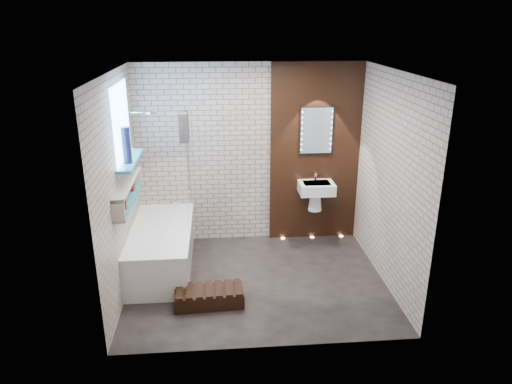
{
  "coord_description": "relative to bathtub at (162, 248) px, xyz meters",
  "views": [
    {
      "loc": [
        -0.46,
        -5.27,
        3.14
      ],
      "look_at": [
        0.0,
        0.15,
        1.15
      ],
      "focal_mm": 33.36,
      "sensor_mm": 36.0,
      "label": 1
    }
  ],
  "objects": [
    {
      "name": "bathtub",
      "position": [
        0.0,
        0.0,
        0.0
      ],
      "size": [
        0.79,
        1.74,
        0.7
      ],
      "color": "white",
      "rests_on": "ground"
    },
    {
      "name": "clerestory_window",
      "position": [
        -0.34,
        -0.1,
        1.61
      ],
      "size": [
        0.18,
        1.0,
        0.94
      ],
      "color": "#7FADE0",
      "rests_on": "room_shell"
    },
    {
      "name": "ground",
      "position": [
        1.22,
        -0.45,
        -0.29
      ],
      "size": [
        3.2,
        3.2,
        0.0
      ],
      "primitive_type": "plane",
      "color": "black",
      "rests_on": "ground"
    },
    {
      "name": "niche_bottles",
      "position": [
        -0.31,
        -0.39,
        0.87
      ],
      "size": [
        0.06,
        0.66,
        0.14
      ],
      "color": "maroon",
      "rests_on": "display_niche"
    },
    {
      "name": "room_shell",
      "position": [
        1.22,
        -0.45,
        1.01
      ],
      "size": [
        3.24,
        3.2,
        2.6
      ],
      "color": "tan",
      "rests_on": "ground"
    },
    {
      "name": "led_mirror",
      "position": [
        2.17,
        0.78,
        1.36
      ],
      "size": [
        0.5,
        0.02,
        0.7
      ],
      "color": "black",
      "rests_on": "walnut_panel"
    },
    {
      "name": "walnut_panel",
      "position": [
        2.17,
        0.82,
        1.01
      ],
      "size": [
        1.3,
        0.06,
        2.6
      ],
      "primitive_type": "cube",
      "color": "black",
      "rests_on": "ground"
    },
    {
      "name": "display_niche",
      "position": [
        -0.31,
        -0.3,
        0.91
      ],
      "size": [
        0.14,
        1.3,
        0.26
      ],
      "color": "teal",
      "rests_on": "room_shell"
    },
    {
      "name": "bath_screen",
      "position": [
        0.35,
        0.44,
        0.99
      ],
      "size": [
        0.01,
        0.78,
        1.4
      ],
      "primitive_type": "cube",
      "color": "white",
      "rests_on": "bathtub"
    },
    {
      "name": "shower_head",
      "position": [
        -0.08,
        0.5,
        1.71
      ],
      "size": [
        0.18,
        0.18,
        0.02
      ],
      "primitive_type": "cylinder",
      "color": "silver",
      "rests_on": "room_shell"
    },
    {
      "name": "washbasin",
      "position": [
        2.17,
        0.62,
        0.5
      ],
      "size": [
        0.5,
        0.36,
        0.58
      ],
      "color": "white",
      "rests_on": "walnut_panel"
    },
    {
      "name": "floor_uplights",
      "position": [
        2.17,
        0.75,
        -0.29
      ],
      "size": [
        0.96,
        0.06,
        0.01
      ],
      "color": "#FFD899",
      "rests_on": "ground"
    },
    {
      "name": "walnut_step",
      "position": [
        0.62,
        -0.92,
        -0.2
      ],
      "size": [
        0.81,
        0.39,
        0.18
      ],
      "primitive_type": "cube",
      "rotation": [
        0.0,
        0.0,
        0.05
      ],
      "color": "black",
      "rests_on": "ground"
    },
    {
      "name": "towel",
      "position": [
        0.35,
        0.28,
        1.56
      ],
      "size": [
        0.11,
        0.28,
        0.37
      ],
      "primitive_type": "cube",
      "color": "black",
      "rests_on": "bath_screen"
    },
    {
      "name": "sill_vases",
      "position": [
        -0.28,
        -0.28,
        1.47
      ],
      "size": [
        0.1,
        0.1,
        0.43
      ],
      "color": "#121B31",
      "rests_on": "clerestory_window"
    }
  ]
}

